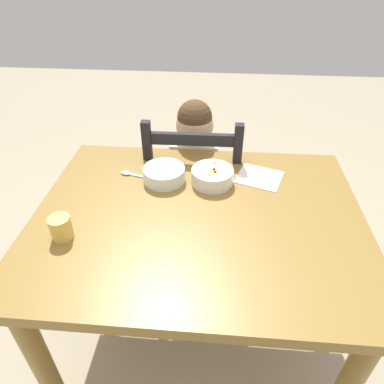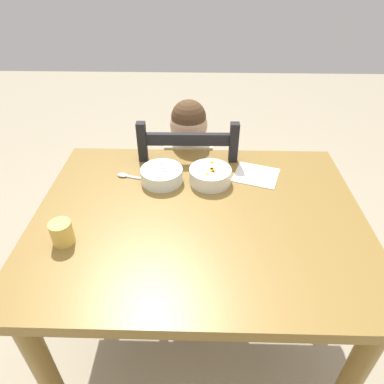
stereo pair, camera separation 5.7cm
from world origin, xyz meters
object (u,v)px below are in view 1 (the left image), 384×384
dining_chair (194,198)px  child_figure (194,169)px  bowl_of_carrots (212,176)px  drinking_cup (61,228)px  spoon (131,174)px  bowl_of_peas (164,174)px  dining_table (198,239)px

dining_chair → child_figure: 0.18m
bowl_of_carrots → drinking_cup: bearing=-143.4°
child_figure → drinking_cup: size_ratio=12.69×
bowl_of_carrots → spoon: (-0.33, 0.03, -0.03)m
bowl_of_peas → drinking_cup: drinking_cup is taller
bowl_of_peas → drinking_cup: size_ratio=2.11×
child_figure → drinking_cup: child_figure is taller
dining_table → bowl_of_carrots: size_ratio=7.01×
child_figure → bowl_of_carrots: bearing=-72.2°
dining_table → bowl_of_carrots: (0.04, 0.20, 0.15)m
dining_chair → drinking_cup: 0.82m
dining_table → dining_chair: size_ratio=1.20×
dining_chair → spoon: bearing=-130.7°
dining_table → child_figure: 0.49m
child_figure → bowl_of_peas: 0.34m
dining_chair → spoon: size_ratio=6.89×
dining_table → drinking_cup: drinking_cup is taller
bowl_of_carrots → drinking_cup: drinking_cup is taller
dining_chair → child_figure: (-0.00, -0.01, 0.18)m
dining_chair → spoon: 0.48m
dining_chair → bowl_of_carrots: size_ratio=5.84×
dining_table → bowl_of_carrots: 0.25m
child_figure → drinking_cup: 0.75m
child_figure → spoon: child_figure is taller
dining_table → spoon: 0.38m
child_figure → drinking_cup: (-0.37, -0.64, 0.17)m
bowl_of_peas → bowl_of_carrots: (0.19, -0.00, 0.00)m
bowl_of_peas → spoon: 0.15m
spoon → bowl_of_carrots: bearing=-4.5°
bowl_of_peas → spoon: size_ratio=1.18×
dining_table → bowl_of_peas: (-0.15, 0.20, 0.15)m
bowl_of_carrots → dining_table: bearing=-101.6°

